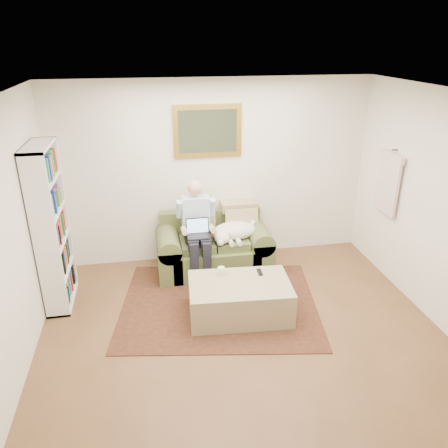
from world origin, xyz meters
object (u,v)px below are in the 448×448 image
object	(u,v)px
ottoman	(240,299)
sleeping_dog	(234,231)
sofa	(214,251)
bookshelf	(51,228)
coffee_mug	(221,271)
seated_man	(198,231)
laptop	(198,231)

from	to	relation	value
ottoman	sleeping_dog	bearing A→B (deg)	81.66
sofa	ottoman	world-z (taller)	sofa
bookshelf	coffee_mug	bearing A→B (deg)	-13.75
sleeping_dog	coffee_mug	distance (m)	0.94
ottoman	bookshelf	bearing A→B (deg)	161.61
seated_man	ottoman	xyz separation A→B (m)	(0.36, -1.03, -0.45)
sofa	seated_man	world-z (taller)	seated_man
sofa	bookshelf	xyz separation A→B (m)	(-2.02, -0.46, 0.73)
sleeping_dog	coffee_mug	world-z (taller)	sleeping_dog
seated_man	bookshelf	distance (m)	1.84
sleeping_dog	sofa	bearing A→B (deg)	164.26
seated_man	laptop	xyz separation A→B (m)	(0.00, -0.06, 0.03)
laptop	bookshelf	distance (m)	1.82
seated_man	ottoman	bearing A→B (deg)	-70.66
seated_man	sleeping_dog	xyz separation A→B (m)	(0.52, 0.07, -0.06)
sofa	coffee_mug	distance (m)	0.97
bookshelf	seated_man	bearing A→B (deg)	10.12
seated_man	ottoman	distance (m)	1.18
seated_man	sleeping_dog	bearing A→B (deg)	7.13
sofa	ottoman	size ratio (longest dim) A/B	1.34
ottoman	coffee_mug	xyz separation A→B (m)	(-0.18, 0.23, 0.27)
sofa	bookshelf	world-z (taller)	bookshelf
bookshelf	sleeping_dog	bearing A→B (deg)	9.45
ottoman	coffee_mug	world-z (taller)	coffee_mug
seated_man	bookshelf	xyz separation A→B (m)	(-1.78, -0.32, 0.33)
bookshelf	sofa	bearing A→B (deg)	12.93
sofa	coffee_mug	xyz separation A→B (m)	(-0.06, -0.94, 0.21)
sofa	sleeping_dog	world-z (taller)	sofa
ottoman	bookshelf	size ratio (longest dim) A/B	0.59
coffee_mug	bookshelf	size ratio (longest dim) A/B	0.05
ottoman	coffee_mug	distance (m)	0.40
sofa	laptop	world-z (taller)	laptop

